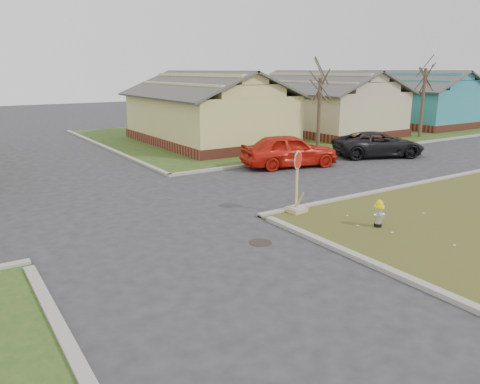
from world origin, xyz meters
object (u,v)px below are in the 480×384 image
red_sedan (289,150)px  dark_pickup (379,144)px  stop_sign (296,199)px  fire_hydrant (379,212)px

red_sedan → dark_pickup: size_ratio=0.97×
stop_sign → red_sedan: bearing=47.0°
fire_hydrant → red_sedan: size_ratio=0.18×
fire_hydrant → red_sedan: bearing=88.2°
fire_hydrant → dark_pickup: (9.60, 8.37, 0.17)m
fire_hydrant → dark_pickup: dark_pickup is taller
dark_pickup → fire_hydrant: bearing=154.7°
red_sedan → dark_pickup: 5.99m
dark_pickup → red_sedan: bearing=108.9°
fire_hydrant → dark_pickup: bearing=61.6°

